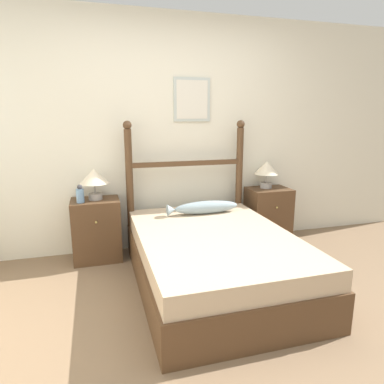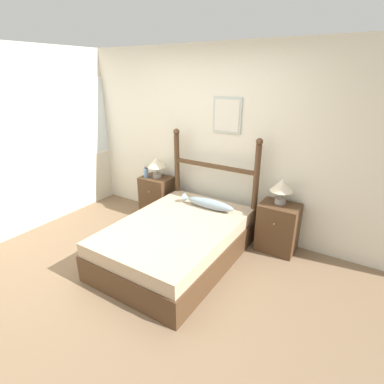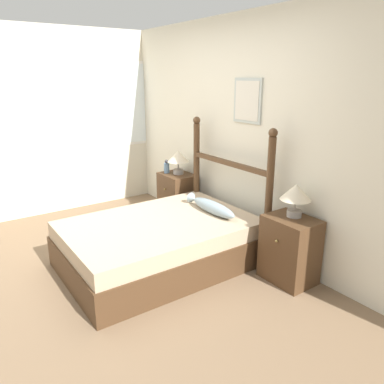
# 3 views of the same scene
# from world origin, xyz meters

# --- Properties ---
(ground_plane) EXTENTS (16.00, 16.00, 0.00)m
(ground_plane) POSITION_xyz_m (0.00, 0.00, 0.00)
(ground_plane) COLOR #7A6047
(wall_back) EXTENTS (6.40, 0.08, 2.55)m
(wall_back) POSITION_xyz_m (0.00, 1.73, 1.28)
(wall_back) COLOR beige
(wall_back) RESTS_ON ground_plane
(bed) EXTENTS (1.33, 1.92, 0.48)m
(bed) POSITION_xyz_m (0.16, 0.62, 0.24)
(bed) COLOR #4C331E
(bed) RESTS_ON ground_plane
(headboard) EXTENTS (1.34, 0.09, 1.43)m
(headboard) POSITION_xyz_m (0.16, 1.55, 0.77)
(headboard) COLOR #4C331E
(headboard) RESTS_ON ground_plane
(nightstand_left) EXTENTS (0.48, 0.39, 0.64)m
(nightstand_left) POSITION_xyz_m (-0.83, 1.49, 0.32)
(nightstand_left) COLOR #4C331E
(nightstand_left) RESTS_ON ground_plane
(nightstand_right) EXTENTS (0.48, 0.39, 0.64)m
(nightstand_right) POSITION_xyz_m (1.15, 1.49, 0.32)
(nightstand_right) COLOR #4C331E
(nightstand_right) RESTS_ON ground_plane
(table_lamp_left) EXTENTS (0.29, 0.29, 0.32)m
(table_lamp_left) POSITION_xyz_m (-0.82, 1.50, 0.87)
(table_lamp_left) COLOR gray
(table_lamp_left) RESTS_ON nightstand_left
(table_lamp_right) EXTENTS (0.29, 0.29, 0.32)m
(table_lamp_right) POSITION_xyz_m (1.13, 1.53, 0.87)
(table_lamp_right) COLOR gray
(table_lamp_right) RESTS_ON nightstand_right
(bottle) EXTENTS (0.07, 0.07, 0.18)m
(bottle) POSITION_xyz_m (-0.96, 1.41, 0.72)
(bottle) COLOR #668CB2
(bottle) RESTS_ON nightstand_left
(fish_pillow) EXTENTS (0.76, 0.15, 0.13)m
(fish_pillow) POSITION_xyz_m (0.26, 1.23, 0.55)
(fish_pillow) COLOR #8499A3
(fish_pillow) RESTS_ON bed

